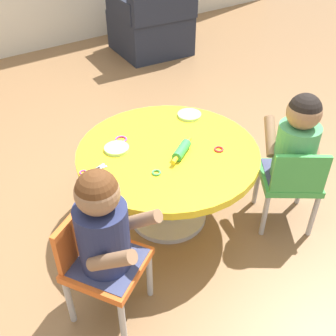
# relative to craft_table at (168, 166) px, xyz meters

# --- Properties ---
(ground_plane) EXTENTS (10.00, 10.00, 0.00)m
(ground_plane) POSITION_rel_craft_table_xyz_m (0.00, 0.00, -0.37)
(ground_plane) COLOR olive
(craft_table) EXTENTS (0.94, 0.94, 0.47)m
(craft_table) POSITION_rel_craft_table_xyz_m (0.00, 0.00, 0.00)
(craft_table) COLOR silver
(craft_table) RESTS_ON ground
(child_chair_left) EXTENTS (0.41, 0.41, 0.54)m
(child_chair_left) POSITION_rel_craft_table_xyz_m (-0.58, -0.30, -0.06)
(child_chair_left) COLOR #B7B7BC
(child_chair_left) RESTS_ON ground
(seated_child_left) EXTENTS (0.41, 0.43, 0.51)m
(seated_child_left) POSITION_rel_craft_table_xyz_m (-0.56, -0.34, 0.17)
(seated_child_left) COLOR #3F4772
(seated_child_left) RESTS_ON ground
(child_chair_right) EXTENTS (0.42, 0.42, 0.54)m
(child_chair_right) POSITION_rel_craft_table_xyz_m (0.50, -0.42, -0.06)
(child_chair_right) COLOR #B7B7BC
(child_chair_right) RESTS_ON ground
(seated_child_right) EXTENTS (0.42, 0.44, 0.51)m
(seated_child_right) POSITION_rel_craft_table_xyz_m (0.52, -0.39, 0.17)
(seated_child_right) COLOR #3F4772
(seated_child_right) RESTS_ON ground
(armchair_dark) EXTENTS (0.78, 0.79, 0.85)m
(armchair_dark) POSITION_rel_craft_table_xyz_m (1.36, 2.15, -0.06)
(armchair_dark) COLOR #232838
(armchair_dark) RESTS_ON ground
(rolling_pin) EXTENTS (0.21, 0.14, 0.05)m
(rolling_pin) POSITION_rel_craft_table_xyz_m (0.03, -0.07, 0.13)
(rolling_pin) COLOR green
(rolling_pin) RESTS_ON craft_table
(craft_scissors) EXTENTS (0.14, 0.08, 0.01)m
(craft_scissors) POSITION_rel_craft_table_xyz_m (-0.41, 0.06, 0.11)
(craft_scissors) COLOR silver
(craft_scissors) RESTS_ON craft_table
(playdough_blob_0) EXTENTS (0.13, 0.13, 0.02)m
(playdough_blob_0) POSITION_rel_craft_table_xyz_m (-0.21, 0.16, 0.11)
(playdough_blob_0) COLOR #B2E58C
(playdough_blob_0) RESTS_ON craft_table
(playdough_blob_1) EXTENTS (0.14, 0.14, 0.02)m
(playdough_blob_1) POSITION_rel_craft_table_xyz_m (0.30, 0.21, 0.11)
(playdough_blob_1) COLOR #B2E58C
(playdough_blob_1) RESTS_ON craft_table
(cookie_cutter_0) EXTENTS (0.05, 0.05, 0.01)m
(cookie_cutter_0) POSITION_rel_craft_table_xyz_m (0.21, -0.15, 0.11)
(cookie_cutter_0) COLOR red
(cookie_cutter_0) RESTS_ON craft_table
(cookie_cutter_1) EXTENTS (0.06, 0.06, 0.01)m
(cookie_cutter_1) POSITION_rel_craft_table_xyz_m (-0.15, 0.22, 0.11)
(cookie_cutter_1) COLOR #D83FA5
(cookie_cutter_1) RESTS_ON craft_table
(cookie_cutter_2) EXTENTS (0.05, 0.05, 0.01)m
(cookie_cutter_2) POSITION_rel_craft_table_xyz_m (-0.16, -0.13, 0.11)
(cookie_cutter_2) COLOR #4CB259
(cookie_cutter_2) RESTS_ON craft_table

